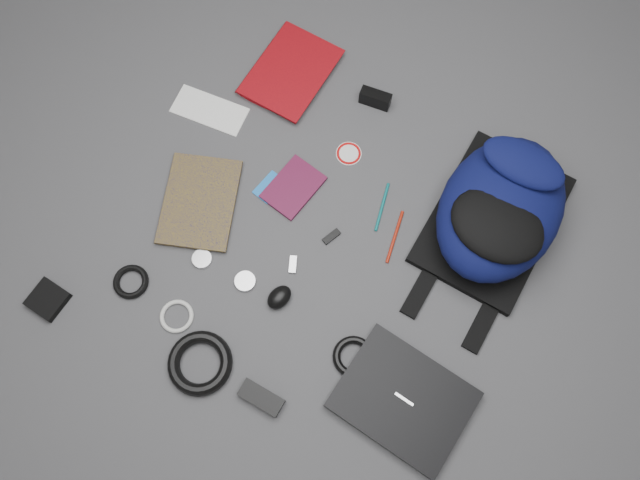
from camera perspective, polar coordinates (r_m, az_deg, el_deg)
The scene contains 23 objects.
ground at distance 1.70m, azimuth 0.00°, elevation -0.21°, with size 4.00×4.00×0.00m, color #4F4F51.
backpack at distance 1.69m, azimuth 16.21°, elevation 2.80°, with size 0.33×0.48×0.20m, color #080B33, non-canonical shape.
laptop at distance 1.62m, azimuth 7.63°, elevation -14.26°, with size 0.32×0.25×0.03m, color black.
textbook_red at distance 1.95m, azimuth -5.46°, elevation 16.35°, with size 0.21×0.28×0.03m, color maroon.
comic_book at distance 1.79m, azimuth -14.01°, elevation 3.77°, with size 0.20×0.27×0.02m, color #A5860B.
envelope at distance 1.89m, azimuth -10.06°, elevation 11.60°, with size 0.22×0.10×0.00m, color white.
dvd_case at distance 1.75m, azimuth -2.46°, elevation 4.83°, with size 0.12×0.16×0.01m, color #480D27.
compact_camera at distance 1.86m, azimuth 5.07°, elevation 12.77°, with size 0.09×0.03×0.05m, color black.
sticker_disc at distance 1.80m, azimuth 2.64°, elevation 7.90°, with size 0.07×0.07×0.00m, color white.
pen_teal at distance 1.74m, azimuth 5.70°, elevation 3.02°, with size 0.01×0.01×0.15m, color #0B6869.
pen_red at distance 1.71m, azimuth 6.86°, elevation 0.30°, with size 0.01×0.01×0.16m, color #A61F0C.
id_badge at distance 1.76m, azimuth -4.63°, elevation 4.85°, with size 0.06×0.09×0.00m, color blue.
usb_black at distance 1.70m, azimuth 1.05°, elevation 0.32°, with size 0.02×0.05×0.01m, color black.
usb_silver at distance 1.68m, azimuth -2.50°, elevation -2.25°, with size 0.02×0.05×0.01m, color #B8B8BA.
mouse at distance 1.64m, azimuth -3.75°, elevation -5.25°, with size 0.05×0.07×0.04m, color black.
headphone_left at distance 1.71m, azimuth -10.73°, elevation -1.72°, with size 0.05×0.05×0.01m, color silver.
headphone_right at distance 1.67m, azimuth -6.86°, elevation -3.77°, with size 0.06×0.06×0.01m, color #B8B8BA.
cable_coil at distance 1.62m, azimuth 3.07°, elevation -10.60°, with size 0.11×0.11×0.02m, color black.
power_brick at distance 1.61m, azimuth -5.39°, elevation -14.16°, with size 0.11×0.05×0.03m, color black.
power_cord_coil at distance 1.64m, azimuth -10.91°, elevation -10.99°, with size 0.17×0.17×0.03m, color black.
pouch at distance 1.79m, azimuth -23.63°, elevation -5.00°, with size 0.09×0.09×0.02m, color black.
earbud_coil at distance 1.73m, azimuth -16.91°, elevation -3.68°, with size 0.10×0.10×0.02m, color black.
white_cable_coil at distance 1.68m, azimuth -12.97°, elevation -6.81°, with size 0.09×0.09×0.01m, color silver.
Camera 1 is at (0.24, -0.46, 1.62)m, focal length 35.00 mm.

